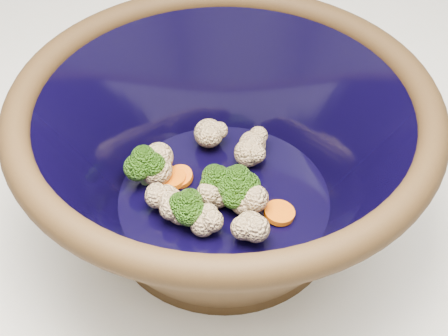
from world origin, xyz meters
The scene contains 2 objects.
mixing_bowl centered at (-0.10, 0.06, 1.00)m, with size 0.45×0.45×0.18m.
vegetable_pile centered at (-0.12, 0.05, 0.96)m, with size 0.18×0.16×0.05m.
Camera 1 is at (0.01, -0.37, 1.42)m, focal length 50.00 mm.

